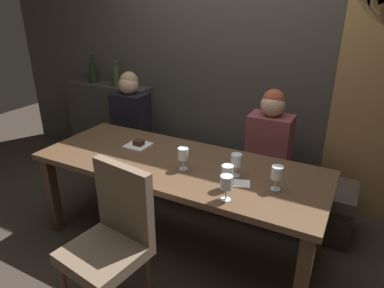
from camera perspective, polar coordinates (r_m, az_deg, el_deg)
The scene contains 17 objects.
ground at distance 2.97m, azimuth -2.07°, elevation -15.95°, with size 9.00×9.00×0.00m, color #382D26.
back_wall_tiled at distance 3.44m, azimuth 8.15°, elevation 16.65°, with size 6.00×0.12×3.00m, color #423D38.
back_counter at distance 4.31m, azimuth -13.27°, elevation 3.53°, with size 1.10×0.28×0.95m, color #38342F.
dining_table at distance 2.61m, azimuth -2.28°, elevation -4.77°, with size 2.20×0.84×0.74m.
banquette_bench at distance 3.37m, azimuth 3.84°, elevation -6.22°, with size 2.50×0.44×0.45m.
chair_near_side at distance 2.20m, azimuth -13.08°, elevation -14.37°, with size 0.50×0.50×0.98m.
diner_redhead at distance 3.58m, azimuth -10.22°, elevation 5.46°, with size 0.36×0.24×0.76m.
diner_bearded at distance 2.96m, azimuth 12.89°, elevation 1.36°, with size 0.36×0.24×0.76m.
wine_bottle_dark_red at distance 4.29m, azimuth -16.18°, elevation 11.42°, with size 0.08×0.08×0.33m.
wine_bottle_pale_label at distance 4.04m, azimuth -12.53°, elevation 11.10°, with size 0.08×0.08×0.33m.
wine_glass_center_back at distance 2.19m, azimuth 5.93°, elevation -4.74°, with size 0.08×0.08×0.16m.
wine_glass_far_left at distance 2.07m, azimuth 5.75°, elevation -6.59°, with size 0.08×0.08×0.16m.
wine_glass_end_right at distance 2.34m, azimuth 7.37°, elevation -2.81°, with size 0.08×0.08×0.16m.
wine_glass_near_right at distance 2.23m, azimuth 14.03°, elevation -4.84°, with size 0.08×0.08×0.16m.
wine_glass_near_left at distance 2.42m, azimuth -1.47°, elevation -1.81°, with size 0.08×0.08×0.16m.
dessert_plate at distance 2.88m, azimuth -8.98°, elevation -0.05°, with size 0.19×0.19×0.05m.
folded_napkin at distance 2.30m, azimuth 8.29°, elevation -6.58°, with size 0.11×0.10×0.01m, color silver.
Camera 1 is at (1.17, -1.99, 1.87)m, focal length 31.92 mm.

